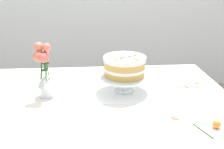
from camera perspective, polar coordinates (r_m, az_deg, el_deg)
The scene contains 10 objects.
dining_table at distance 1.45m, azimuth -1.79°, elevation -8.40°, with size 1.40×1.00×0.74m.
linen_napkin at distance 1.49m, azimuth 2.66°, elevation -3.70°, with size 0.32×0.32×0.00m, color white.
cake_stand at distance 1.45m, azimuth 2.71°, elevation -0.77°, with size 0.29×0.29×0.10m.
layer_cake at distance 1.43m, azimuth 2.76°, elevation 1.89°, with size 0.23×0.23×0.11m.
flower_vase at distance 1.42m, azimuth -14.51°, elevation 0.34°, with size 0.10×0.10×0.30m.
fallen_rose at distance 1.22m, azimuth 21.68°, elevation -10.13°, with size 0.11×0.12×0.04m.
loose_petal_0 at distance 1.62m, azimuth 18.09°, elevation -2.54°, with size 0.04×0.02×0.00m, color yellow.
loose_petal_1 at distance 1.61m, azimuth 15.89°, elevation -2.54°, with size 0.04×0.03×0.00m, color #E56B51.
loose_petal_2 at distance 1.25m, azimuth 13.53°, elevation -9.18°, with size 0.04×0.03×0.01m, color #E56B51.
loose_petal_3 at distance 1.68m, azimuth 18.04°, elevation -1.77°, with size 0.03×0.03×0.01m, color #E56B51.
Camera 1 is at (-0.05, -1.29, 1.35)m, focal length 41.93 mm.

